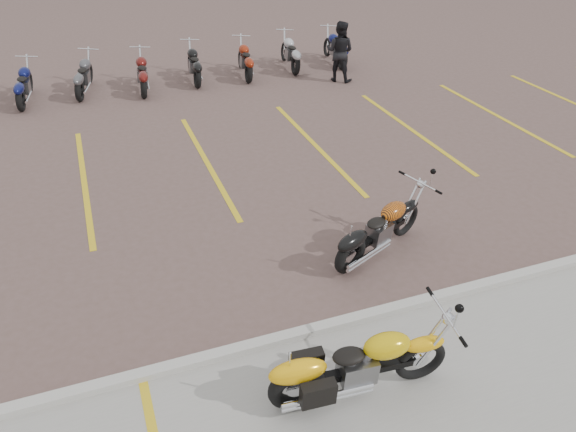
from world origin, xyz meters
TOP-DOWN VIEW (x-y plane):
  - ground at (0.00, 0.00)m, footprint 100.00×100.00m
  - curb at (0.00, -2.00)m, footprint 60.00×0.18m
  - parking_stripes at (0.00, 4.00)m, footprint 38.00×5.50m
  - yellow_cruiser at (0.20, -3.18)m, footprint 2.37×0.41m
  - flame_cruiser at (1.91, -0.54)m, footprint 2.08×1.03m
  - person_b at (5.30, 8.30)m, footprint 1.13×1.12m
  - bg_bike_row at (-1.49, 9.79)m, footprint 15.83×2.08m

SIDE VIEW (x-z plane):
  - ground at x=0.00m, z-range 0.00..0.00m
  - parking_stripes at x=0.00m, z-range 0.00..0.01m
  - curb at x=0.00m, z-range 0.00..0.12m
  - flame_cruiser at x=1.91m, z-range 0.00..0.91m
  - yellow_cruiser at x=0.20m, z-range 0.00..0.97m
  - bg_bike_row at x=-1.49m, z-range 0.00..1.10m
  - person_b at x=5.30m, z-range 0.00..1.84m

